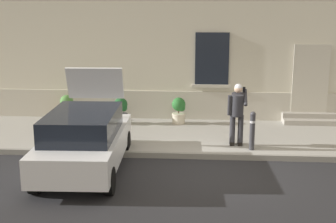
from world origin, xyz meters
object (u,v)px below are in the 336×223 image
object	(u,v)px
hatchback_car_white	(85,139)
bollard_near_person	(252,129)
planter_terracotta	(67,107)
planter_charcoal	(121,110)
person_on_phone	(237,110)
planter_cream	(179,110)

from	to	relation	value
hatchback_car_white	bollard_near_person	xyz separation A→B (m)	(4.12, 1.50, -0.09)
hatchback_car_white	planter_terracotta	bearing A→B (deg)	111.44
hatchback_car_white	planter_charcoal	bearing A→B (deg)	87.28
person_on_phone	planter_terracotta	xyz separation A→B (m)	(-5.41, 2.46, -0.54)
bollard_near_person	planter_cream	xyz separation A→B (m)	(-2.07, 2.61, -0.11)
planter_charcoal	planter_cream	size ratio (longest dim) A/B	1.00
person_on_phone	planter_cream	xyz separation A→B (m)	(-1.68, 2.30, -0.54)
bollard_near_person	planter_terracotta	world-z (taller)	bollard_near_person
planter_charcoal	planter_cream	bearing A→B (deg)	4.86
planter_charcoal	person_on_phone	bearing A→B (deg)	-31.17
person_on_phone	planter_charcoal	size ratio (longest dim) A/B	2.02
hatchback_car_white	bollard_near_person	bearing A→B (deg)	20.01
person_on_phone	planter_cream	world-z (taller)	person_on_phone
planter_terracotta	planter_charcoal	size ratio (longest dim) A/B	1.00
bollard_near_person	planter_terracotta	size ratio (longest dim) A/B	1.22
hatchback_car_white	planter_cream	size ratio (longest dim) A/B	4.80
planter_terracotta	bollard_near_person	bearing A→B (deg)	-25.48
hatchback_car_white	person_on_phone	bearing A→B (deg)	25.82
planter_terracotta	planter_cream	xyz separation A→B (m)	(3.72, -0.16, 0.00)
planter_terracotta	person_on_phone	bearing A→B (deg)	-24.45
person_on_phone	planter_terracotta	size ratio (longest dim) A/B	2.02
planter_terracotta	planter_charcoal	world-z (taller)	same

